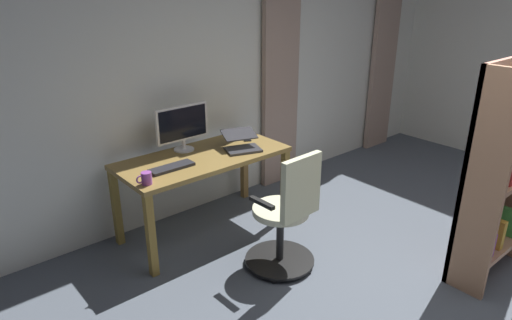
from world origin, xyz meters
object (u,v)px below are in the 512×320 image
at_px(computer_monitor, 182,125).
at_px(mug_tea, 146,178).
at_px(office_chair, 287,218).
at_px(computer_keyboard, 172,167).
at_px(cell_phone_by_monitor, 247,139).
at_px(desk, 203,165).
at_px(laptop, 242,144).
at_px(bookshelf, 499,171).

bearing_deg(computer_monitor, mug_tea, 36.37).
xyz_separation_m(office_chair, computer_keyboard, (0.50, -0.81, 0.30)).
xyz_separation_m(computer_keyboard, cell_phone_by_monitor, (-0.92, -0.17, -0.01)).
height_order(desk, office_chair, office_chair).
height_order(desk, mug_tea, mug_tea).
height_order(computer_keyboard, cell_phone_by_monitor, computer_keyboard).
xyz_separation_m(computer_monitor, laptop, (-0.40, 0.32, -0.18)).
relative_size(mug_tea, bookshelf, 0.07).
bearing_deg(mug_tea, cell_phone_by_monitor, -165.78).
relative_size(office_chair, laptop, 2.51).
xyz_separation_m(desk, laptop, (-0.35, 0.10, 0.14)).
distance_m(office_chair, mug_tea, 1.10).
bearing_deg(laptop, bookshelf, 137.33).
relative_size(cell_phone_by_monitor, bookshelf, 0.09).
distance_m(laptop, mug_tea, 1.01).
distance_m(computer_monitor, bookshelf, 2.54).
relative_size(computer_keyboard, cell_phone_by_monitor, 2.58).
bearing_deg(desk, office_chair, 99.15).
xyz_separation_m(cell_phone_by_monitor, mug_tea, (1.21, 0.31, 0.04)).
relative_size(computer_monitor, computer_keyboard, 1.37).
bearing_deg(laptop, cell_phone_by_monitor, -119.27).
relative_size(office_chair, mug_tea, 8.06).
distance_m(office_chair, computer_monitor, 1.25).
height_order(office_chair, cell_phone_by_monitor, office_chair).
relative_size(office_chair, computer_monitor, 1.95).
xyz_separation_m(desk, office_chair, (-0.14, 0.90, -0.19)).
xyz_separation_m(office_chair, laptop, (-0.21, -0.80, 0.34)).
xyz_separation_m(desk, cell_phone_by_monitor, (-0.56, -0.09, 0.10)).
bearing_deg(desk, bookshelf, 124.62).
distance_m(desk, laptop, 0.39).
relative_size(computer_keyboard, mug_tea, 3.02).
distance_m(cell_phone_by_monitor, mug_tea, 1.25).
relative_size(desk, cell_phone_by_monitor, 10.29).
height_order(desk, bookshelf, bookshelf).
height_order(computer_monitor, computer_keyboard, computer_monitor).
distance_m(office_chair, cell_phone_by_monitor, 1.11).
distance_m(cell_phone_by_monitor, bookshelf, 2.14).
bearing_deg(laptop, desk, 4.04).
xyz_separation_m(desk, mug_tea, (0.65, 0.22, 0.14)).
height_order(desk, computer_monitor, computer_monitor).
bearing_deg(computer_keyboard, desk, -166.77).
distance_m(computer_keyboard, bookshelf, 2.48).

